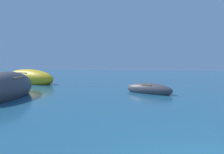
# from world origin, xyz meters

# --- Properties ---
(moored_boat_2) EXTENTS (2.87, 5.84, 1.87)m
(moored_boat_2) POSITION_xyz_m (-9.54, 7.09, 0.52)
(moored_boat_2) COLOR #3F3F47
(moored_boat_2) RESTS_ON ground
(moored_boat_3) EXTENTS (3.25, 2.26, 0.86)m
(moored_boat_3) POSITION_xyz_m (-1.62, 10.14, 0.24)
(moored_boat_3) COLOR #3F3F47
(moored_boat_3) RESTS_ON ground
(moored_boat_4) EXTENTS (6.05, 3.63, 1.62)m
(moored_boat_4) POSITION_xyz_m (-12.27, 14.11, 0.45)
(moored_boat_4) COLOR gold
(moored_boat_4) RESTS_ON ground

